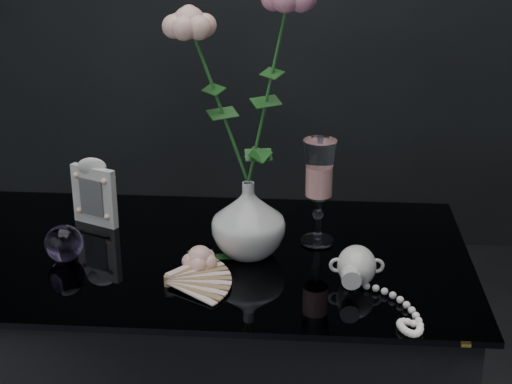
# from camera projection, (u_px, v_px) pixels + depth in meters

# --- Properties ---
(vase) EXTENTS (0.17, 0.17, 0.15)m
(vase) POSITION_uv_depth(u_px,v_px,m) (248.00, 219.00, 1.52)
(vase) COLOR silver
(vase) RESTS_ON table
(wine_glass) EXTENTS (0.09, 0.09, 0.22)m
(wine_glass) POSITION_uv_depth(u_px,v_px,m) (319.00, 192.00, 1.56)
(wine_glass) COLOR white
(wine_glass) RESTS_ON table
(picture_frame) EXTENTS (0.14, 0.12, 0.15)m
(picture_frame) POSITION_uv_depth(u_px,v_px,m) (94.00, 191.00, 1.65)
(picture_frame) COLOR silver
(picture_frame) RESTS_ON table
(paperweight) EXTENTS (0.09, 0.09, 0.07)m
(paperweight) POSITION_uv_depth(u_px,v_px,m) (64.00, 243.00, 1.50)
(paperweight) COLOR #8D6CB0
(paperweight) RESTS_ON table
(paper_fan) EXTENTS (0.26, 0.22, 0.02)m
(paper_fan) POSITION_uv_depth(u_px,v_px,m) (168.00, 280.00, 1.42)
(paper_fan) COLOR beige
(paper_fan) RESTS_ON table
(loose_rose) EXTENTS (0.15, 0.18, 0.05)m
(loose_rose) POSITION_uv_depth(u_px,v_px,m) (200.00, 258.00, 1.47)
(loose_rose) COLOR #EBAB98
(loose_rose) RESTS_ON table
(pearl_jar) EXTENTS (0.25, 0.27, 0.07)m
(pearl_jar) POSITION_uv_depth(u_px,v_px,m) (357.00, 264.00, 1.42)
(pearl_jar) COLOR silver
(pearl_jar) RESTS_ON table
(roses) EXTENTS (0.26, 0.11, 0.43)m
(roses) POSITION_uv_depth(u_px,v_px,m) (244.00, 78.00, 1.42)
(roses) COLOR #FFB4A5
(roses) RESTS_ON vase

